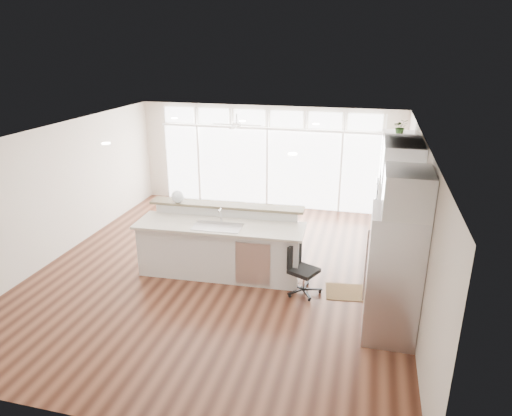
# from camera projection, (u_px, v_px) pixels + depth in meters

# --- Properties ---
(floor) EXTENTS (7.00, 8.00, 0.02)m
(floor) POSITION_uv_depth(u_px,v_px,m) (222.00, 270.00, 8.98)
(floor) COLOR #3F1E13
(floor) RESTS_ON ground
(ceiling) EXTENTS (7.00, 8.00, 0.02)m
(ceiling) POSITION_uv_depth(u_px,v_px,m) (218.00, 134.00, 8.06)
(ceiling) COLOR silver
(ceiling) RESTS_ON wall_back
(wall_back) EXTENTS (7.00, 0.04, 2.70)m
(wall_back) POSITION_uv_depth(u_px,v_px,m) (268.00, 157.00, 12.17)
(wall_back) COLOR beige
(wall_back) RESTS_ON floor
(wall_front) EXTENTS (7.00, 0.04, 2.70)m
(wall_front) POSITION_uv_depth(u_px,v_px,m) (102.00, 327.00, 4.88)
(wall_front) COLOR beige
(wall_front) RESTS_ON floor
(wall_left) EXTENTS (0.04, 8.00, 2.70)m
(wall_left) POSITION_uv_depth(u_px,v_px,m) (58.00, 191.00, 9.33)
(wall_left) COLOR beige
(wall_left) RESTS_ON floor
(wall_right) EXTENTS (0.04, 8.00, 2.70)m
(wall_right) POSITION_uv_depth(u_px,v_px,m) (417.00, 223.00, 7.71)
(wall_right) COLOR beige
(wall_right) RESTS_ON floor
(glass_wall) EXTENTS (5.80, 0.06, 2.08)m
(glass_wall) POSITION_uv_depth(u_px,v_px,m) (267.00, 168.00, 12.21)
(glass_wall) COLOR white
(glass_wall) RESTS_ON wall_back
(transom_row) EXTENTS (5.90, 0.06, 0.40)m
(transom_row) POSITION_uv_depth(u_px,v_px,m) (268.00, 118.00, 11.76)
(transom_row) COLOR white
(transom_row) RESTS_ON wall_back
(desk_window) EXTENTS (0.04, 0.85, 0.85)m
(desk_window) POSITION_uv_depth(u_px,v_px,m) (415.00, 205.00, 7.92)
(desk_window) COLOR white
(desk_window) RESTS_ON wall_right
(ceiling_fan) EXTENTS (1.16, 1.16, 0.32)m
(ceiling_fan) POSITION_uv_depth(u_px,v_px,m) (237.00, 121.00, 10.80)
(ceiling_fan) COLOR white
(ceiling_fan) RESTS_ON ceiling
(recessed_lights) EXTENTS (3.40, 3.00, 0.02)m
(recessed_lights) POSITION_uv_depth(u_px,v_px,m) (222.00, 133.00, 8.25)
(recessed_lights) COLOR white
(recessed_lights) RESTS_ON ceiling
(oven_cabinet) EXTENTS (0.64, 1.20, 2.50)m
(oven_cabinet) POSITION_uv_depth(u_px,v_px,m) (393.00, 194.00, 9.46)
(oven_cabinet) COLOR white
(oven_cabinet) RESTS_ON floor
(desk_nook) EXTENTS (0.72, 1.30, 0.76)m
(desk_nook) POSITION_uv_depth(u_px,v_px,m) (388.00, 264.00, 8.40)
(desk_nook) COLOR white
(desk_nook) RESTS_ON floor
(upper_cabinets) EXTENTS (0.64, 1.30, 0.64)m
(upper_cabinets) POSITION_uv_depth(u_px,v_px,m) (402.00, 160.00, 7.72)
(upper_cabinets) COLOR white
(upper_cabinets) RESTS_ON wall_right
(refrigerator) EXTENTS (0.76, 0.90, 2.00)m
(refrigerator) POSITION_uv_depth(u_px,v_px,m) (393.00, 275.00, 6.69)
(refrigerator) COLOR silver
(refrigerator) RESTS_ON floor
(fridge_cabinet) EXTENTS (0.64, 0.90, 0.60)m
(fridge_cabinet) POSITION_uv_depth(u_px,v_px,m) (408.00, 191.00, 6.23)
(fridge_cabinet) COLOR white
(fridge_cabinet) RESTS_ON wall_right
(framed_photos) EXTENTS (0.06, 0.22, 0.80)m
(framed_photos) POSITION_uv_depth(u_px,v_px,m) (411.00, 202.00, 8.54)
(framed_photos) COLOR black
(framed_photos) RESTS_ON wall_right
(kitchen_island) EXTENTS (3.23, 1.35, 1.26)m
(kitchen_island) POSITION_uv_depth(u_px,v_px,m) (220.00, 244.00, 8.62)
(kitchen_island) COLOR white
(kitchen_island) RESTS_ON floor
(rug) EXTENTS (0.91, 0.71, 0.01)m
(rug) POSITION_uv_depth(u_px,v_px,m) (350.00, 292.00, 8.17)
(rug) COLOR #382411
(rug) RESTS_ON floor
(office_chair) EXTENTS (0.60, 0.58, 0.88)m
(office_chair) POSITION_uv_depth(u_px,v_px,m) (304.00, 271.00, 8.02)
(office_chair) COLOR black
(office_chair) RESTS_ON floor
(fishbowl) EXTENTS (0.28, 0.28, 0.25)m
(fishbowl) POSITION_uv_depth(u_px,v_px,m) (178.00, 196.00, 8.91)
(fishbowl) COLOR white
(fishbowl) RESTS_ON kitchen_island
(monitor) EXTENTS (0.17, 0.54, 0.44)m
(monitor) POSITION_uv_depth(u_px,v_px,m) (387.00, 233.00, 8.21)
(monitor) COLOR black
(monitor) RESTS_ON desk_nook
(keyboard) EXTENTS (0.16, 0.32, 0.02)m
(keyboard) POSITION_uv_depth(u_px,v_px,m) (376.00, 243.00, 8.32)
(keyboard) COLOR white
(keyboard) RESTS_ON desk_nook
(potted_plant) EXTENTS (0.31, 0.34, 0.24)m
(potted_plant) POSITION_uv_depth(u_px,v_px,m) (400.00, 129.00, 8.99)
(potted_plant) COLOR #365D28
(potted_plant) RESTS_ON oven_cabinet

